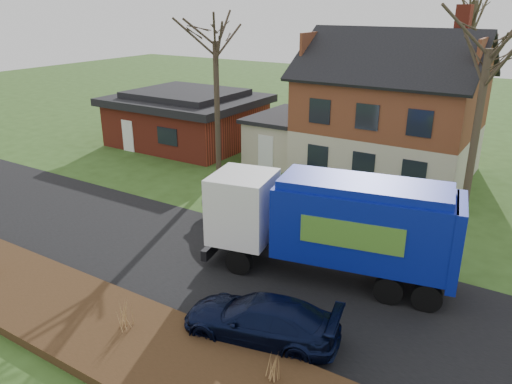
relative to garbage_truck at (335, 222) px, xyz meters
The scene contains 12 objects.
ground 5.00m from the garbage_truck, 161.87° to the right, with size 120.00×120.00×0.00m, color #2F4C19.
road 5.00m from the garbage_truck, 161.87° to the right, with size 80.00×7.00×0.02m, color black.
mulch_verge 8.21m from the garbage_truck, 122.54° to the right, with size 80.00×3.50×0.30m, color #322110.
main_house 12.95m from the garbage_truck, 102.56° to the left, with size 12.95×8.95×9.26m.
ranch_house 19.99m from the garbage_truck, 144.52° to the left, with size 9.80×8.20×3.70m.
garbage_truck is the anchor object (origin of this frame).
silver_sedan 5.39m from the garbage_truck, 155.54° to the left, with size 1.83×5.23×1.72m, color #B7B9BF.
navy_wagon 4.71m from the garbage_truck, 93.77° to the right, with size 1.90×4.67×1.36m, color black.
tree_front_west 14.12m from the garbage_truck, 145.19° to the left, with size 3.48×3.48×10.33m.
tree_front_east 11.26m from the garbage_truck, 71.78° to the left, with size 3.88×3.88×10.77m.
grass_clump_mid 7.60m from the garbage_truck, 120.18° to the right, with size 0.33×0.27×0.91m.
grass_clump_east 6.25m from the garbage_truck, 79.65° to the right, with size 0.32×0.26×0.79m.
Camera 1 is at (10.43, -13.48, 9.35)m, focal length 35.00 mm.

